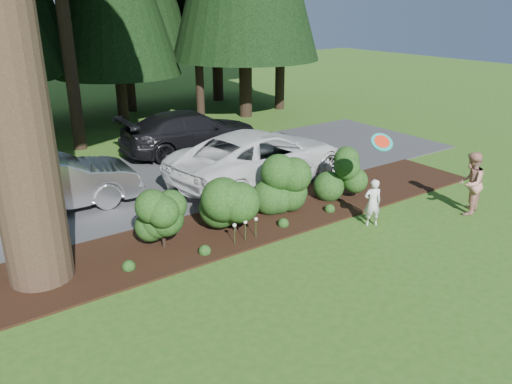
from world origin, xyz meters
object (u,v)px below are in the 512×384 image
at_px(car_silver_wagon, 45,183).
at_px(car_white_suv, 261,157).
at_px(child, 373,203).
at_px(frisbee, 382,142).
at_px(car_dark_suv, 192,132).
at_px(adult, 470,183).

height_order(car_silver_wagon, car_white_suv, car_white_suv).
xyz_separation_m(child, frisbee, (-0.09, -0.20, 1.61)).
relative_size(car_dark_suv, adult, 3.13).
bearing_deg(child, adult, -174.13).
relative_size(child, adult, 0.73).
bearing_deg(adult, car_dark_suv, -91.13).
bearing_deg(car_white_suv, frisbee, 176.64).
xyz_separation_m(car_silver_wagon, adult, (9.10, -6.53, 0.01)).
bearing_deg(car_white_suv, car_silver_wagon, 67.90).
height_order(car_white_suv, frisbee, frisbee).
distance_m(car_white_suv, child, 4.17).
bearing_deg(frisbee, car_silver_wagon, 137.49).
distance_m(child, adult, 2.84).
bearing_deg(frisbee, car_dark_suv, 93.03).
bearing_deg(car_dark_suv, car_white_suv, -176.67).
height_order(car_silver_wagon, child, car_silver_wagon).
distance_m(child, frisbee, 1.63).
distance_m(car_silver_wagon, car_dark_suv, 6.51).
bearing_deg(car_silver_wagon, child, -127.98).
bearing_deg(child, car_dark_suv, -61.35).
xyz_separation_m(car_dark_suv, child, (0.55, -8.42, -0.18)).
bearing_deg(child, car_silver_wagon, -16.18).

